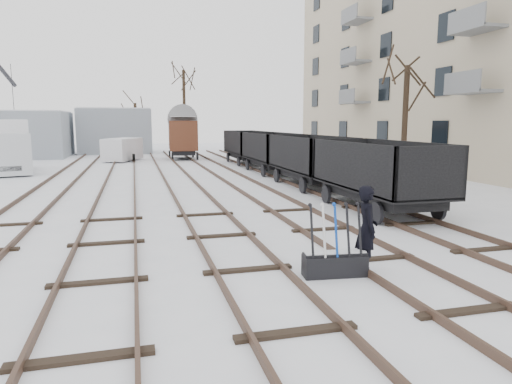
# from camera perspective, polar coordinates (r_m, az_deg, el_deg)

# --- Properties ---
(ground) EXTENTS (120.00, 120.00, 0.00)m
(ground) POSITION_cam_1_polar(r_m,az_deg,el_deg) (9.77, -1.03, -9.85)
(ground) COLOR white
(ground) RESTS_ON ground
(tracks) EXTENTS (13.90, 52.00, 0.16)m
(tracks) POSITION_cam_1_polar(r_m,az_deg,el_deg) (22.98, -9.25, 1.02)
(tracks) COLOR black
(tracks) RESTS_ON ground
(shed_left) EXTENTS (10.00, 8.00, 4.10)m
(shed_left) POSITION_cam_1_polar(r_m,az_deg,el_deg) (46.28, -28.57, 6.36)
(shed_left) COLOR #8E97A0
(shed_left) RESTS_ON ground
(shed_right) EXTENTS (7.00, 6.00, 4.50)m
(shed_right) POSITION_cam_1_polar(r_m,az_deg,el_deg) (49.03, -17.14, 7.34)
(shed_right) COLOR #8E97A0
(shed_right) RESTS_ON ground
(ground_frame) EXTENTS (1.34, 0.56, 1.49)m
(ground_frame) POSITION_cam_1_polar(r_m,az_deg,el_deg) (9.53, 9.82, -8.67)
(ground_frame) COLOR black
(ground_frame) RESTS_ON ground
(worker) EXTENTS (0.57, 0.75, 1.83)m
(worker) POSITION_cam_1_polar(r_m,az_deg,el_deg) (9.78, 13.68, -4.52)
(worker) COLOR black
(worker) RESTS_ON ground
(freight_wagon_a) EXTENTS (2.40, 5.99, 2.45)m
(freight_wagon_a) POSITION_cam_1_polar(r_m,az_deg,el_deg) (16.58, 14.95, 0.89)
(freight_wagon_a) COLOR black
(freight_wagon_a) RESTS_ON ground
(freight_wagon_b) EXTENTS (2.40, 5.99, 2.45)m
(freight_wagon_b) POSITION_cam_1_polar(r_m,az_deg,el_deg) (22.32, 6.77, 3.07)
(freight_wagon_b) COLOR black
(freight_wagon_b) RESTS_ON ground
(freight_wagon_c) EXTENTS (2.40, 5.99, 2.45)m
(freight_wagon_c) POSITION_cam_1_polar(r_m,az_deg,el_deg) (28.34, 1.99, 4.32)
(freight_wagon_c) COLOR black
(freight_wagon_c) RESTS_ON ground
(freight_wagon_d) EXTENTS (2.40, 5.99, 2.45)m
(freight_wagon_d) POSITION_cam_1_polar(r_m,az_deg,el_deg) (34.50, -1.11, 5.11)
(freight_wagon_d) COLOR black
(freight_wagon_d) RESTS_ON ground
(box_van_wagon) EXTENTS (2.71, 4.79, 3.57)m
(box_van_wagon) POSITION_cam_1_polar(r_m,az_deg,el_deg) (39.52, -9.16, 7.12)
(box_van_wagon) COLOR black
(box_van_wagon) RESTS_ON ground
(lorry) EXTENTS (3.61, 7.52, 3.27)m
(lorry) POSITION_cam_1_polar(r_m,az_deg,el_deg) (32.51, -28.77, 5.15)
(lorry) COLOR black
(lorry) RESTS_ON ground
(panel_van) EXTENTS (3.26, 4.52, 1.83)m
(panel_van) POSITION_cam_1_polar(r_m,az_deg,el_deg) (38.37, -16.34, 5.15)
(panel_van) COLOR white
(panel_van) RESTS_ON ground
(tree_near) EXTENTS (0.30, 0.30, 6.03)m
(tree_near) POSITION_cam_1_polar(r_m,az_deg,el_deg) (25.56, 18.09, 8.09)
(tree_near) COLOR black
(tree_near) RESTS_ON ground
(tree_far_left) EXTENTS (0.30, 0.30, 5.13)m
(tree_far_left) POSITION_cam_1_polar(r_m,az_deg,el_deg) (51.00, -14.78, 7.83)
(tree_far_left) COLOR black
(tree_far_left) RESTS_ON ground
(tree_far_right) EXTENTS (0.30, 0.30, 8.38)m
(tree_far_right) POSITION_cam_1_polar(r_m,az_deg,el_deg) (48.32, -8.94, 9.91)
(tree_far_right) COLOR black
(tree_far_right) RESTS_ON ground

